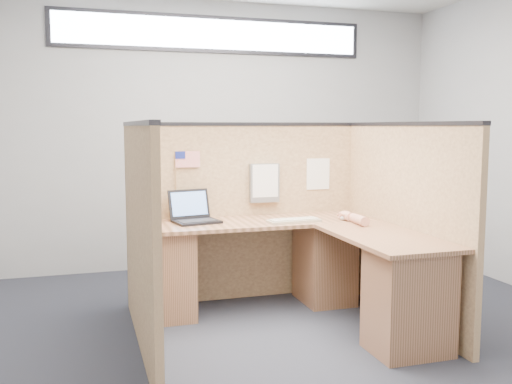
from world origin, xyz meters
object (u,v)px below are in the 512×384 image
object	(u,v)px
l_desk	(295,271)
laptop	(195,214)
mouse	(345,217)
keyboard	(294,221)

from	to	relation	value
l_desk	laptop	size ratio (longest dim) A/B	4.95
laptop	mouse	xyz separation A→B (m)	(1.19, -0.29, -0.04)
l_desk	keyboard	xyz separation A→B (m)	(0.07, 0.23, 0.35)
laptop	keyboard	world-z (taller)	laptop
l_desk	keyboard	bearing A→B (deg)	72.47
keyboard	l_desk	bearing A→B (deg)	-111.79
l_desk	laptop	xyz separation A→B (m)	(-0.68, 0.50, 0.40)
mouse	l_desk	bearing A→B (deg)	-157.98
laptop	mouse	size ratio (longest dim) A/B	3.50
keyboard	mouse	world-z (taller)	mouse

